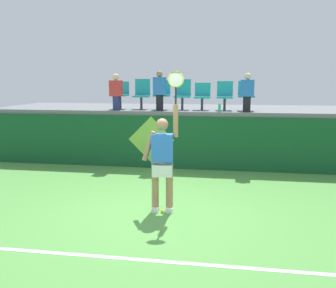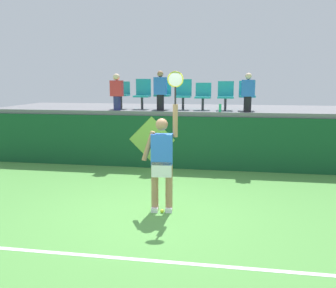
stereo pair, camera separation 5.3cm
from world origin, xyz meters
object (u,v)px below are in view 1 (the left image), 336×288
Objects in this scene: stadium_chair_4 at (202,95)px; spectator_1 at (116,91)px; stadium_chair_0 at (121,93)px; stadium_chair_1 at (142,93)px; stadium_chair_2 at (162,93)px; spectator_2 at (160,90)px; stadium_chair_3 at (183,93)px; water_bottle at (219,108)px; stadium_chair_6 at (246,94)px; stadium_chair_5 at (225,94)px; spectator_0 at (247,92)px; tennis_ball at (162,211)px; tennis_player at (163,160)px.

stadium_chair_4 is 0.75× the size of spectator_1.
stadium_chair_0 reaches higher than stadium_chair_4.
stadium_chair_2 is (0.60, -0.01, 0.00)m from stadium_chair_1.
spectator_1 is (-2.37, -0.46, 0.10)m from stadium_chair_4.
stadium_chair_1 is at bearing 145.61° from spectator_2.
spectator_2 is (-0.59, -0.41, 0.10)m from stadium_chair_3.
water_bottle is 0.26× the size of stadium_chair_6.
spectator_2 is at bearing -90.00° from stadium_chair_2.
stadium_chair_2 is 1.15m from stadium_chair_4.
stadium_chair_5 is at bearing 0.41° from stadium_chair_4.
stadium_chair_3 is 0.79× the size of spectator_2.
stadium_chair_4 is at bearing 159.23° from spectator_0.
tennis_ball is 4.59m from stadium_chair_2.
spectator_0 is 2.36m from spectator_2.
stadium_chair_2 is at bearing -179.91° from stadium_chair_5.
stadium_chair_4 is at bearing -0.88° from stadium_chair_3.
stadium_chair_6 reaches higher than tennis_ball.
water_bottle is 0.20× the size of spectator_2.
stadium_chair_3 is (0.59, 0.01, -0.00)m from stadium_chair_2.
tennis_player is 4.53m from stadium_chair_0.
stadium_chair_2 is at bearing -179.32° from stadium_chair_3.
tennis_player is 2.50× the size of spectator_0.
spectator_0 is at bearing -38.41° from stadium_chair_5.
tennis_ball is at bearing -61.81° from spectator_1.
spectator_1 is at bearing 118.74° from tennis_player.
tennis_player is 3.16× the size of stadium_chair_5.
stadium_chair_0 is 1.81m from stadium_chair_3.
spectator_2 is (0.60, -0.41, 0.09)m from stadium_chair_1.
stadium_chair_4 is at bearing -0.08° from stadium_chair_2.
spectator_0 reaches higher than stadium_chair_3.
stadium_chair_3 reaches higher than stadium_chair_2.
tennis_player is 4.12m from stadium_chair_4.
tennis_player reaches higher than stadium_chair_2.
spectator_0 is 1.01× the size of spectator_1.
stadium_chair_0 reaches higher than tennis_ball.
stadium_chair_0 is at bearing -178.91° from stadium_chair_1.
tennis_ball is 0.08× the size of stadium_chair_3.
spectator_2 is at bearing -170.37° from stadium_chair_6.
spectator_0 is (3.58, -0.46, 0.07)m from stadium_chair_0.
stadium_chair_5 is 0.75m from spectator_0.
stadium_chair_1 is (-1.30, 3.98, 1.05)m from tennis_player.
stadium_chair_1 is at bearing 36.93° from spectator_1.
spectator_1 is at bearing -165.45° from stadium_chair_3.
stadium_chair_4 is 0.93× the size of stadium_chair_6.
stadium_chair_0 reaches higher than water_bottle.
spectator_1 is at bearing -171.15° from stadium_chair_5.
stadium_chair_2 reaches higher than stadium_chair_6.
tennis_ball is 0.08× the size of stadium_chair_0.
tennis_ball is 4.82m from stadium_chair_6.
stadium_chair_1 is 1.14× the size of stadium_chair_4.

